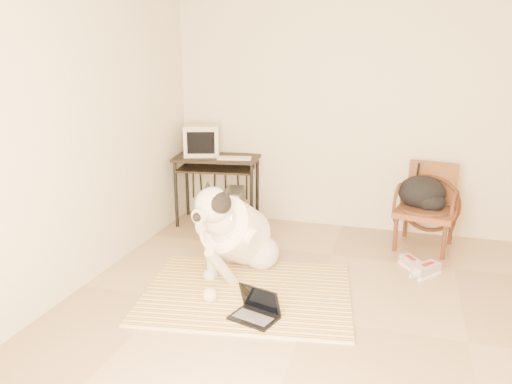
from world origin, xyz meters
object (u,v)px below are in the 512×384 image
at_px(dog, 235,234).
at_px(rattan_chair, 427,206).
at_px(backpack, 423,194).
at_px(computer_desk, 217,166).
at_px(laptop, 256,310).
at_px(crt_monitor, 202,140).
at_px(pc_tower, 234,207).

xyz_separation_m(dog, rattan_chair, (1.70, 1.22, 0.05)).
height_order(rattan_chair, backpack, rattan_chair).
bearing_deg(computer_desk, laptop, -62.04).
xyz_separation_m(laptop, backpack, (1.23, 1.98, 0.49)).
bearing_deg(dog, backpack, 36.50).
xyz_separation_m(dog, backpack, (1.65, 1.22, 0.18)).
xyz_separation_m(computer_desk, backpack, (2.32, -0.08, -0.13)).
height_order(computer_desk, crt_monitor, crt_monitor).
relative_size(laptop, rattan_chair, 0.46).
bearing_deg(laptop, dog, 119.15).
xyz_separation_m(dog, crt_monitor, (-0.87, 1.35, 0.61)).
bearing_deg(laptop, backpack, 58.16).
bearing_deg(laptop, rattan_chair, 57.18).
bearing_deg(computer_desk, rattan_chair, -1.91).
height_order(laptop, backpack, backpack).
distance_m(computer_desk, crt_monitor, 0.36).
height_order(dog, rattan_chair, dog).
bearing_deg(pc_tower, computer_desk, -174.70).
bearing_deg(dog, crt_monitor, 122.77).
bearing_deg(backpack, crt_monitor, 177.19).
bearing_deg(computer_desk, crt_monitor, 166.82).
distance_m(laptop, pc_tower, 2.26).
bearing_deg(computer_desk, dog, -62.75).
bearing_deg(crt_monitor, rattan_chair, -2.79).
xyz_separation_m(dog, computer_desk, (-0.67, 1.30, 0.31)).
xyz_separation_m(laptop, pc_tower, (-0.89, 2.08, 0.13)).
bearing_deg(dog, laptop, -60.85).
xyz_separation_m(computer_desk, pc_tower, (0.20, 0.02, -0.49)).
height_order(laptop, computer_desk, computer_desk).
relative_size(crt_monitor, backpack, 1.04).
distance_m(computer_desk, backpack, 2.33).
relative_size(laptop, computer_desk, 0.39).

